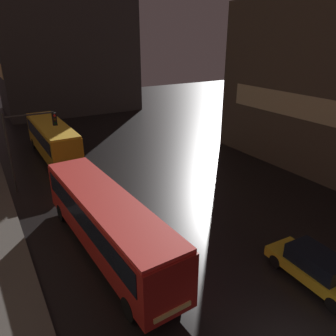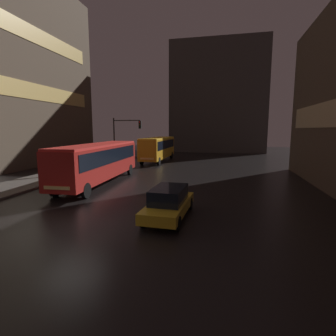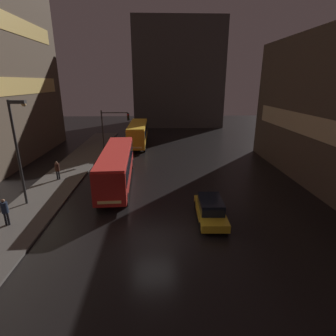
{
  "view_description": "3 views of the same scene",
  "coord_description": "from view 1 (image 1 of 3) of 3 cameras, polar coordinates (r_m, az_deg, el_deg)",
  "views": [
    {
      "loc": [
        -7.94,
        -4.49,
        10.47
      ],
      "look_at": [
        2.11,
        12.5,
        2.39
      ],
      "focal_mm": 35.0,
      "sensor_mm": 36.0,
      "label": 1
    },
    {
      "loc": [
        6.54,
        -9.91,
        4.35
      ],
      "look_at": [
        2.16,
        9.71,
        1.38
      ],
      "focal_mm": 28.0,
      "sensor_mm": 36.0,
      "label": 2
    },
    {
      "loc": [
        0.34,
        -13.46,
        8.97
      ],
      "look_at": [
        1.24,
        9.64,
        1.35
      ],
      "focal_mm": 28.0,
      "sensor_mm": 36.0,
      "label": 3
    }
  ],
  "objects": [
    {
      "name": "car_taxi",
      "position": [
        16.73,
        24.33,
        -15.47
      ],
      "size": [
        1.92,
        4.59,
        1.53
      ],
      "rotation": [
        0.0,
        0.0,
        3.11
      ],
      "color": "gold",
      "rests_on": "ground"
    },
    {
      "name": "bus_far",
      "position": [
        30.87,
        -19.49,
        5.06
      ],
      "size": [
        2.48,
        10.68,
        3.26
      ],
      "rotation": [
        0.0,
        0.0,
        3.15
      ],
      "color": "orange",
      "rests_on": "ground"
    },
    {
      "name": "building_far_backdrop",
      "position": [
        51.66,
        -17.79,
        21.15
      ],
      "size": [
        18.07,
        12.0,
        20.7
      ],
      "color": "#383333",
      "rests_on": "ground"
    },
    {
      "name": "traffic_light_main",
      "position": [
        24.77,
        -23.39,
        5.01
      ],
      "size": [
        3.5,
        0.35,
        5.69
      ],
      "color": "#2D2D2D",
      "rests_on": "ground"
    },
    {
      "name": "bus_near",
      "position": [
        16.76,
        -10.7,
        -8.62
      ],
      "size": [
        2.95,
        11.91,
        3.21
      ],
      "rotation": [
        0.0,
        0.0,
        3.19
      ],
      "color": "#AD1E19",
      "rests_on": "ground"
    }
  ]
}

